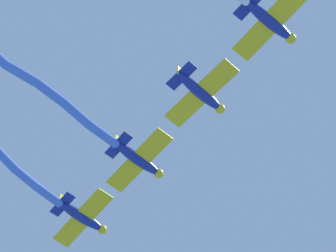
{
  "coord_description": "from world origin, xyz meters",
  "views": [
    {
      "loc": [
        -4.27,
        35.38,
        4.79
      ],
      "look_at": [
        2.07,
        1.99,
        63.83
      ],
      "focal_mm": 81.12,
      "sensor_mm": 36.0,
      "label": 1
    }
  ],
  "objects_px": {
    "airplane_left_wing": "(201,92)",
    "airplane_right_wing": "(139,159)",
    "airplane_slot": "(82,217)",
    "airplane_lead": "(270,21)"
  },
  "relations": [
    {
      "from": "airplane_lead",
      "to": "airplane_right_wing",
      "type": "relative_size",
      "value": 1.0
    },
    {
      "from": "airplane_slot",
      "to": "airplane_right_wing",
      "type": "bearing_deg",
      "value": -89.21
    },
    {
      "from": "airplane_right_wing",
      "to": "airplane_slot",
      "type": "relative_size",
      "value": 1.01
    },
    {
      "from": "airplane_lead",
      "to": "airplane_slot",
      "type": "distance_m",
      "value": 26.41
    },
    {
      "from": "airplane_right_wing",
      "to": "airplane_slot",
      "type": "height_order",
      "value": "airplane_slot"
    },
    {
      "from": "airplane_lead",
      "to": "airplane_slot",
      "type": "height_order",
      "value": "airplane_slot"
    },
    {
      "from": "airplane_left_wing",
      "to": "airplane_slot",
      "type": "bearing_deg",
      "value": 86.58
    },
    {
      "from": "airplane_left_wing",
      "to": "airplane_right_wing",
      "type": "bearing_deg",
      "value": 86.58
    },
    {
      "from": "airplane_slot",
      "to": "airplane_left_wing",
      "type": "bearing_deg",
      "value": -89.21
    },
    {
      "from": "airplane_left_wing",
      "to": "airplane_right_wing",
      "type": "relative_size",
      "value": 1.02
    }
  ]
}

